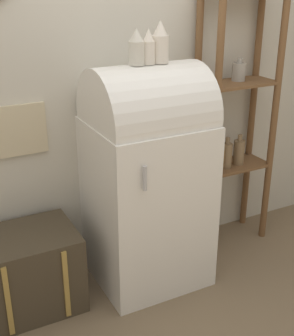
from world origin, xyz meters
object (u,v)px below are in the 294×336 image
Objects in this scene: vase_center at (149,48)px; suitcase_trunk at (27,271)px; vase_right at (160,43)px; vase_left at (137,48)px; refrigerator at (147,174)px.

suitcase_trunk is at bearing 175.58° from vase_center.
vase_center is 0.08m from vase_right.
suitcase_trunk is 1.51m from vase_left.
vase_right is (0.08, -0.01, 0.82)m from refrigerator.
refrigerator is 0.80m from vase_center.
refrigerator is 6.03× the size of vase_right.
vase_left is (0.74, -0.05, 1.32)m from suitcase_trunk.
vase_left is at bearing 172.34° from vase_center.
suitcase_trunk is 1.61m from vase_right.
vase_left is (-0.07, -0.01, 0.81)m from refrigerator.
refrigerator is 7.24× the size of vase_center.
vase_left reaches higher than refrigerator.
vase_left reaches higher than vase_center.
vase_left reaches higher than suitcase_trunk.
refrigerator is at bearing -3.32° from suitcase_trunk.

